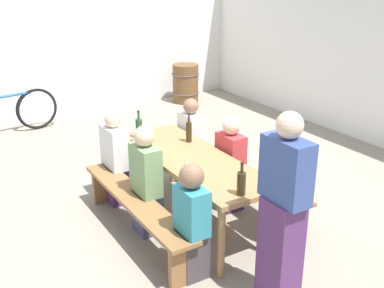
# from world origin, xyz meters

# --- Properties ---
(ground_plane) EXTENTS (24.00, 24.00, 0.00)m
(ground_plane) POSITION_xyz_m (0.00, 0.00, 0.00)
(ground_plane) COLOR gray
(side_wall) EXTENTS (0.20, 7.91, 3.20)m
(side_wall) POSITION_xyz_m (-4.89, 0.00, 1.60)
(side_wall) COLOR white
(side_wall) RESTS_ON ground
(tasting_table) EXTENTS (2.15, 0.73, 0.75)m
(tasting_table) POSITION_xyz_m (0.00, 0.00, 0.67)
(tasting_table) COLOR #9E7247
(tasting_table) RESTS_ON ground
(bench_near) EXTENTS (2.05, 0.30, 0.45)m
(bench_near) POSITION_xyz_m (0.00, -0.67, 0.36)
(bench_near) COLOR olive
(bench_near) RESTS_ON ground
(bench_far) EXTENTS (2.05, 0.30, 0.45)m
(bench_far) POSITION_xyz_m (0.00, 0.67, 0.36)
(bench_far) COLOR olive
(bench_far) RESTS_ON ground
(wine_bottle_0) EXTENTS (0.08, 0.08, 0.33)m
(wine_bottle_0) POSITION_xyz_m (-0.83, -0.21, 0.87)
(wine_bottle_0) COLOR #234C2D
(wine_bottle_0) RESTS_ON tasting_table
(wine_bottle_1) EXTENTS (0.07, 0.07, 0.32)m
(wine_bottle_1) POSITION_xyz_m (-0.42, 0.21, 0.87)
(wine_bottle_1) COLOR #332814
(wine_bottle_1) RESTS_ON tasting_table
(wine_bottle_2) EXTENTS (0.08, 0.08, 0.31)m
(wine_bottle_2) POSITION_xyz_m (0.96, -0.08, 0.86)
(wine_bottle_2) COLOR #332814
(wine_bottle_2) RESTS_ON tasting_table
(wine_glass_0) EXTENTS (0.07, 0.07, 0.16)m
(wine_glass_0) POSITION_xyz_m (-0.52, -0.20, 0.86)
(wine_glass_0) COLOR silver
(wine_glass_0) RESTS_ON tasting_table
(wine_glass_1) EXTENTS (0.07, 0.07, 0.16)m
(wine_glass_1) POSITION_xyz_m (0.29, -0.24, 0.86)
(wine_glass_1) COLOR silver
(wine_glass_1) RESTS_ON tasting_table
(wine_glass_2) EXTENTS (0.06, 0.06, 0.16)m
(wine_glass_2) POSITION_xyz_m (-0.75, -0.30, 0.86)
(wine_glass_2) COLOR silver
(wine_glass_2) RESTS_ON tasting_table
(seated_guest_near_0) EXTENTS (0.42, 0.24, 1.12)m
(seated_guest_near_0) POSITION_xyz_m (-0.86, -0.52, 0.52)
(seated_guest_near_0) COLOR #4D2A5B
(seated_guest_near_0) RESTS_ON ground
(seated_guest_near_1) EXTENTS (0.37, 0.24, 1.17)m
(seated_guest_near_1) POSITION_xyz_m (-0.05, -0.52, 0.56)
(seated_guest_near_1) COLOR #48476C
(seated_guest_near_1) RESTS_ON ground
(seated_guest_near_2) EXTENTS (0.33, 0.24, 1.09)m
(seated_guest_near_2) POSITION_xyz_m (0.84, -0.52, 0.54)
(seated_guest_near_2) COLOR #443E41
(seated_guest_near_2) RESTS_ON ground
(seated_guest_far_0) EXTENTS (0.35, 0.24, 1.11)m
(seated_guest_far_0) POSITION_xyz_m (-0.87, 0.52, 0.53)
(seated_guest_far_0) COLOR #385568
(seated_guest_far_0) RESTS_ON ground
(seated_guest_far_1) EXTENTS (0.34, 0.24, 1.10)m
(seated_guest_far_1) POSITION_xyz_m (-0.02, 0.52, 0.53)
(seated_guest_far_1) COLOR #452956
(seated_guest_far_1) RESTS_ON ground
(seated_guest_far_2) EXTENTS (0.35, 0.24, 1.14)m
(seated_guest_far_2) POSITION_xyz_m (0.82, 0.52, 0.55)
(seated_guest_far_2) COLOR #483268
(seated_guest_far_2) RESTS_ON ground
(standing_host) EXTENTS (0.41, 0.24, 1.65)m
(standing_host) POSITION_xyz_m (1.51, -0.09, 0.80)
(standing_host) COLOR #562F60
(standing_host) RESTS_ON ground
(wine_barrel) EXTENTS (0.56, 0.56, 0.78)m
(wine_barrel) POSITION_xyz_m (-4.24, 2.43, 0.39)
(wine_barrel) COLOR brown
(wine_barrel) RESTS_ON ground
(parked_bicycle_0) EXTENTS (0.22, 1.80, 0.90)m
(parked_bicycle_0) POSITION_xyz_m (-4.04, -1.18, 0.37)
(parked_bicycle_0) COLOR black
(parked_bicycle_0) RESTS_ON ground
(parked_bicycle_1) EXTENTS (0.32, 1.73, 0.90)m
(parked_bicycle_1) POSITION_xyz_m (-3.99, -1.14, 0.37)
(parked_bicycle_1) COLOR black
(parked_bicycle_1) RESTS_ON ground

